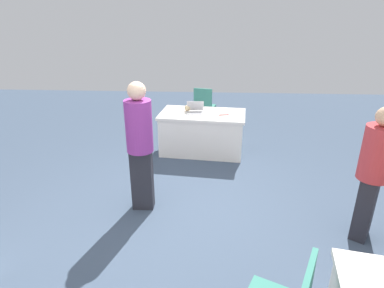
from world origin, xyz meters
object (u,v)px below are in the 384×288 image
(chair_tucked_left, at_px, (204,105))
(table_foreground, at_px, (202,132))
(person_presenter, at_px, (140,141))
(person_attendee_browsing, at_px, (374,170))
(laptop_silver, at_px, (195,111))
(yarn_ball, at_px, (187,108))
(scissors_red, at_px, (224,115))

(chair_tucked_left, bearing_deg, table_foreground, -76.65)
(person_presenter, distance_m, person_attendee_browsing, 2.75)
(person_attendee_browsing, relative_size, laptop_silver, 4.86)
(person_attendee_browsing, height_order, yarn_ball, person_attendee_browsing)
(person_presenter, relative_size, person_attendee_browsing, 1.08)
(table_foreground, bearing_deg, yarn_ball, -24.04)
(table_foreground, relative_size, yarn_ball, 14.24)
(person_presenter, height_order, yarn_ball, person_presenter)
(chair_tucked_left, distance_m, laptop_silver, 1.45)
(person_attendee_browsing, bearing_deg, person_presenter, 114.22)
(person_attendee_browsing, bearing_deg, scissors_red, 67.65)
(laptop_silver, distance_m, yarn_ball, 0.20)
(person_attendee_browsing, bearing_deg, laptop_silver, 74.32)
(laptop_silver, distance_m, scissors_red, 0.54)
(chair_tucked_left, bearing_deg, scissors_red, -62.32)
(chair_tucked_left, bearing_deg, laptop_silver, -82.04)
(table_foreground, height_order, person_presenter, person_presenter)
(chair_tucked_left, xyz_separation_m, person_presenter, (0.74, 3.43, 0.43))
(yarn_ball, bearing_deg, scissors_red, 160.79)
(yarn_ball, bearing_deg, chair_tucked_left, -102.55)
(yarn_ball, bearing_deg, person_attendee_browsing, 130.81)
(chair_tucked_left, distance_m, person_attendee_browsing, 4.38)
(yarn_ball, xyz_separation_m, scissors_red, (-0.68, 0.24, -0.05))
(person_attendee_browsing, bearing_deg, yarn_ball, 74.95)
(person_presenter, xyz_separation_m, scissors_red, (-1.13, -1.90, -0.20))
(table_foreground, height_order, chair_tucked_left, chair_tucked_left)
(person_presenter, bearing_deg, scissors_red, -121.93)
(table_foreground, distance_m, person_presenter, 2.22)
(person_attendee_browsing, distance_m, laptop_silver, 3.25)
(chair_tucked_left, height_order, person_attendee_browsing, person_attendee_browsing)
(table_foreground, relative_size, chair_tucked_left, 1.75)
(table_foreground, distance_m, person_attendee_browsing, 3.20)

